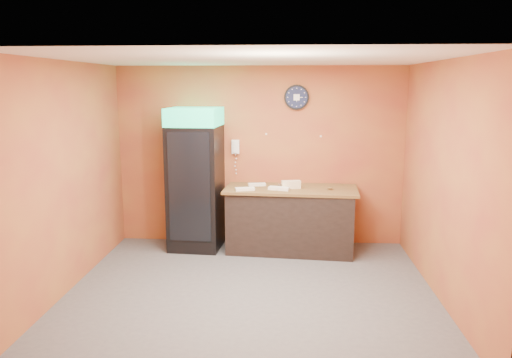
{
  "coord_description": "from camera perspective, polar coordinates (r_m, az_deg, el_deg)",
  "views": [
    {
      "loc": [
        0.43,
        -5.8,
        2.52
      ],
      "look_at": [
        0.03,
        0.6,
        1.3
      ],
      "focal_mm": 35.0,
      "sensor_mm": 36.0,
      "label": 1
    }
  ],
  "objects": [
    {
      "name": "floor",
      "position": [
        6.33,
        -0.59,
        -12.63
      ],
      "size": [
        4.5,
        4.5,
        0.0
      ],
      "primitive_type": "plane",
      "color": "#47474C",
      "rests_on": "ground"
    },
    {
      "name": "wall_clock",
      "position": [
        7.77,
        4.66,
        9.29
      ],
      "size": [
        0.38,
        0.06,
        0.38
      ],
      "color": "black",
      "rests_on": "back_wall"
    },
    {
      "name": "right_wall",
      "position": [
        6.18,
        20.68,
        -0.33
      ],
      "size": [
        0.02,
        4.0,
        2.8
      ],
      "primitive_type": "cube",
      "color": "#AD6E30",
      "rests_on": "floor"
    },
    {
      "name": "wrapped_sandwich_left",
      "position": [
        7.35,
        -1.28,
        -1.15
      ],
      "size": [
        0.3,
        0.18,
        0.04
      ],
      "primitive_type": "cube",
      "rotation": [
        0.0,
        0.0,
        0.26
      ],
      "color": "white",
      "rests_on": "butcher_paper"
    },
    {
      "name": "back_wall",
      "position": [
        7.89,
        0.44,
        2.65
      ],
      "size": [
        4.5,
        0.02,
        2.8
      ],
      "primitive_type": "cube",
      "color": "#AD6E30",
      "rests_on": "floor"
    },
    {
      "name": "wrapped_sandwich_mid",
      "position": [
        7.39,
        2.64,
        -1.08
      ],
      "size": [
        0.33,
        0.2,
        0.04
      ],
      "primitive_type": "cube",
      "rotation": [
        0.0,
        0.0,
        -0.27
      ],
      "color": "white",
      "rests_on": "butcher_paper"
    },
    {
      "name": "beverage_cooler",
      "position": [
        7.67,
        -6.94,
        -0.24
      ],
      "size": [
        0.81,
        0.82,
        2.17
      ],
      "rotation": [
        0.0,
        0.0,
        -0.07
      ],
      "color": "black",
      "rests_on": "floor"
    },
    {
      "name": "wrapped_sandwich_right",
      "position": [
        7.68,
        0.11,
        -0.63
      ],
      "size": [
        0.28,
        0.15,
        0.04
      ],
      "primitive_type": "cube",
      "rotation": [
        0.0,
        0.0,
        0.2
      ],
      "color": "white",
      "rests_on": "butcher_paper"
    },
    {
      "name": "butcher_paper",
      "position": [
        7.54,
        4.03,
        -1.18
      ],
      "size": [
        2.04,
        1.01,
        0.04
      ],
      "primitive_type": "cube",
      "rotation": [
        0.0,
        0.0,
        -0.07
      ],
      "color": "brown",
      "rests_on": "prep_counter"
    },
    {
      "name": "prep_counter",
      "position": [
        7.66,
        3.98,
        -4.75
      ],
      "size": [
        1.94,
        0.99,
        0.94
      ],
      "primitive_type": "cube",
      "rotation": [
        0.0,
        0.0,
        -0.08
      ],
      "color": "black",
      "rests_on": "floor"
    },
    {
      "name": "left_wall",
      "position": [
        6.48,
        -20.88,
        0.15
      ],
      "size": [
        0.02,
        4.0,
        2.8
      ],
      "primitive_type": "cube",
      "color": "#AD6E30",
      "rests_on": "floor"
    },
    {
      "name": "kitchen_tool",
      "position": [
        7.58,
        2.74,
        -0.73
      ],
      "size": [
        0.06,
        0.06,
        0.06
      ],
      "primitive_type": "cylinder",
      "color": "silver",
      "rests_on": "butcher_paper"
    },
    {
      "name": "wall_phone",
      "position": [
        7.84,
        -2.35,
        3.69
      ],
      "size": [
        0.12,
        0.1,
        0.22
      ],
      "color": "white",
      "rests_on": "back_wall"
    },
    {
      "name": "ceiling",
      "position": [
        5.82,
        -0.65,
        13.58
      ],
      "size": [
        4.5,
        4.0,
        0.02
      ],
      "primitive_type": "cube",
      "color": "white",
      "rests_on": "back_wall"
    },
    {
      "name": "sub_roll_stack",
      "position": [
        7.49,
        4.04,
        -0.63
      ],
      "size": [
        0.3,
        0.15,
        0.12
      ],
      "rotation": [
        0.0,
        0.0,
        0.19
      ],
      "color": "beige",
      "rests_on": "butcher_paper"
    }
  ]
}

